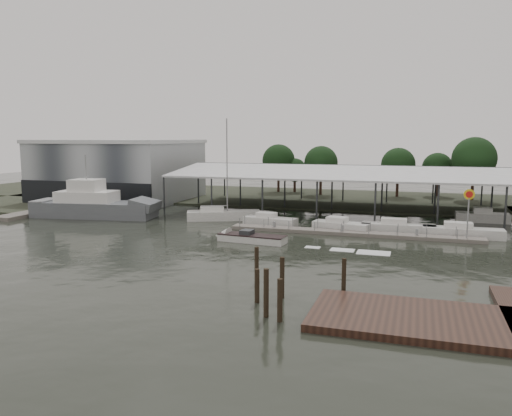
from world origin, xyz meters
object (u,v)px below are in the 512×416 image
(shell_fuel_sign, at_px, (469,205))
(speedboat_underway, at_px, (246,238))
(white_sailboat, at_px, (223,215))
(grey_trawler, at_px, (95,206))

(shell_fuel_sign, distance_m, speedboat_underway, 23.40)
(white_sailboat, bearing_deg, shell_fuel_sign, -33.39)
(shell_fuel_sign, xyz_separation_m, speedboat_underway, (-22.01, -7.10, -3.53))
(grey_trawler, height_order, speedboat_underway, grey_trawler)
(grey_trawler, bearing_deg, white_sailboat, 1.84)
(white_sailboat, xyz_separation_m, speedboat_underway, (7.63, -12.29, -0.26))
(shell_fuel_sign, relative_size, white_sailboat, 0.41)
(shell_fuel_sign, bearing_deg, speedboat_underway, -162.13)
(shell_fuel_sign, distance_m, white_sailboat, 30.27)
(shell_fuel_sign, height_order, white_sailboat, white_sailboat)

